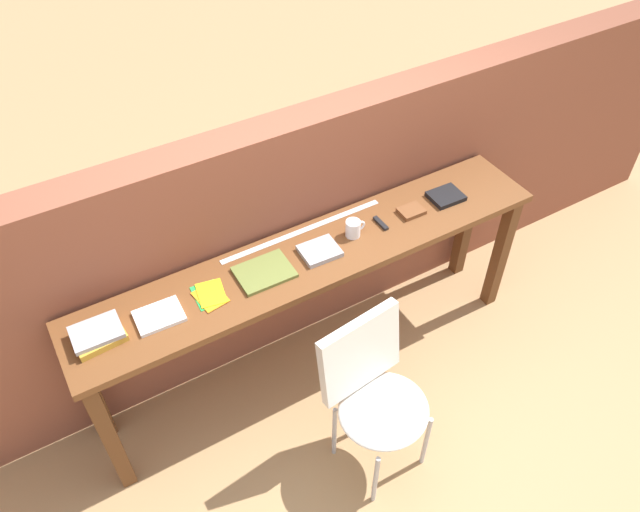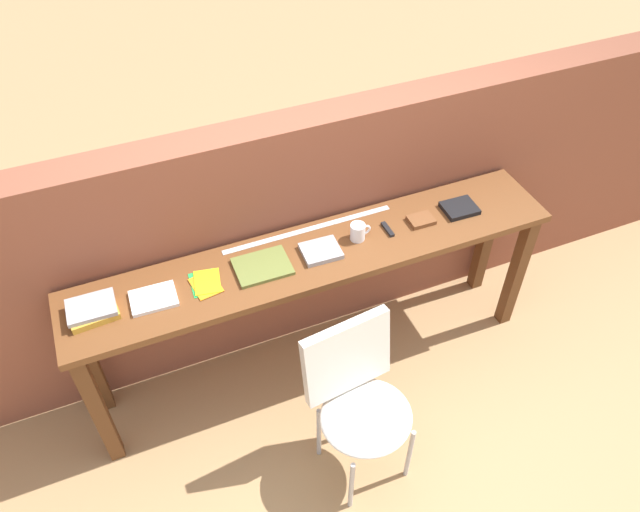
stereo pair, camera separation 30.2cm
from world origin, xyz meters
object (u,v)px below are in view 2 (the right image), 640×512
at_px(book_stack_leftmost, 92,311).
at_px(leather_journal_brown, 421,220).
at_px(pamphlet_pile_colourful, 205,283).
at_px(book_repair_rightmost, 460,208).
at_px(chair_white_moulded, 359,397).
at_px(mug, 358,232).
at_px(multitool_folded, 388,229).
at_px(book_open_centre, 262,266).
at_px(magazine_cycling, 154,299).

xyz_separation_m(book_stack_leftmost, leather_journal_brown, (1.66, -0.01, -0.02)).
height_order(pamphlet_pile_colourful, book_repair_rightmost, book_repair_rightmost).
bearing_deg(chair_white_moulded, leather_journal_brown, 45.05).
xyz_separation_m(chair_white_moulded, mug, (0.28, 0.64, 0.40)).
distance_m(leather_journal_brown, book_repair_rightmost, 0.23).
relative_size(multitool_folded, book_repair_rightmost, 0.63).
bearing_deg(book_open_centre, pamphlet_pile_colourful, -179.45).
relative_size(chair_white_moulded, book_stack_leftmost, 4.05).
bearing_deg(chair_white_moulded, book_repair_rightmost, 36.35).
xyz_separation_m(chair_white_moulded, magazine_cycling, (-0.76, 0.63, 0.36)).
height_order(book_stack_leftmost, book_open_centre, book_stack_leftmost).
height_order(chair_white_moulded, pamphlet_pile_colourful, chair_white_moulded).
xyz_separation_m(magazine_cycling, book_open_centre, (0.53, 0.00, -0.00)).
distance_m(book_open_centre, book_repair_rightmost, 1.10).
distance_m(pamphlet_pile_colourful, multitool_folded, 0.96).
relative_size(magazine_cycling, leather_journal_brown, 1.61).
xyz_separation_m(book_stack_leftmost, multitool_folded, (1.47, -0.00, -0.02)).
distance_m(chair_white_moulded, multitool_folded, 0.86).
distance_m(magazine_cycling, mug, 1.04).
height_order(pamphlet_pile_colourful, leather_journal_brown, leather_journal_brown).
bearing_deg(book_open_centre, mug, 2.38).
relative_size(book_stack_leftmost, book_open_centre, 0.83).
bearing_deg(book_repair_rightmost, multitool_folded, -178.24).
distance_m(book_open_centre, leather_journal_brown, 0.87).
height_order(pamphlet_pile_colourful, multitool_folded, multitool_folded).
xyz_separation_m(chair_white_moulded, multitool_folded, (0.44, 0.64, 0.36)).
bearing_deg(pamphlet_pile_colourful, book_open_centre, -0.36).
relative_size(chair_white_moulded, pamphlet_pile_colourful, 4.65).
bearing_deg(book_open_centre, book_stack_leftmost, -179.71).
height_order(book_stack_leftmost, leather_journal_brown, book_stack_leftmost).
height_order(magazine_cycling, multitool_folded, magazine_cycling).
bearing_deg(book_open_centre, magazine_cycling, -178.58).
bearing_deg(magazine_cycling, multitool_folded, 2.86).
relative_size(pamphlet_pile_colourful, multitool_folded, 1.74).
bearing_deg(book_open_centre, book_repair_rightmost, 1.22).
height_order(chair_white_moulded, leather_journal_brown, leather_journal_brown).
bearing_deg(multitool_folded, pamphlet_pile_colourful, -179.60).
relative_size(magazine_cycling, book_open_centre, 0.79).
bearing_deg(leather_journal_brown, pamphlet_pile_colourful, -178.68).
distance_m(book_stack_leftmost, leather_journal_brown, 1.66).
bearing_deg(multitool_folded, magazine_cycling, -179.38).
bearing_deg(magazine_cycling, book_open_centre, 2.75).
distance_m(pamphlet_pile_colourful, leather_journal_brown, 1.15).
distance_m(multitool_folded, leather_journal_brown, 0.19).
height_order(book_open_centre, leather_journal_brown, leather_journal_brown).
height_order(leather_journal_brown, book_repair_rightmost, book_repair_rightmost).
height_order(mug, multitool_folded, mug).
height_order(magazine_cycling, mug, mug).
distance_m(chair_white_moulded, leather_journal_brown, 0.97).
distance_m(book_stack_leftmost, book_repair_rightmost, 1.89).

